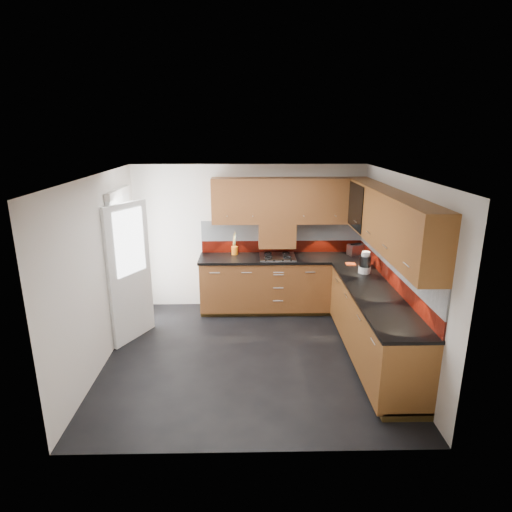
{
  "coord_description": "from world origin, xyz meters",
  "views": [
    {
      "loc": [
        -0.03,
        -5.15,
        2.93
      ],
      "look_at": [
        0.09,
        0.65,
        1.21
      ],
      "focal_mm": 30.0,
      "sensor_mm": 36.0,
      "label": 1
    }
  ],
  "objects_px": {
    "gas_hob": "(277,257)",
    "utensil_pot": "(235,249)",
    "toaster": "(355,250)",
    "food_processor": "(365,264)"
  },
  "relations": [
    {
      "from": "toaster",
      "to": "food_processor",
      "type": "relative_size",
      "value": 1.0
    },
    {
      "from": "gas_hob",
      "to": "utensil_pot",
      "type": "xyz_separation_m",
      "value": [
        -0.7,
        0.2,
        0.08
      ]
    },
    {
      "from": "utensil_pot",
      "to": "toaster",
      "type": "relative_size",
      "value": 1.32
    },
    {
      "from": "utensil_pot",
      "to": "toaster",
      "type": "distance_m",
      "value": 2.0
    },
    {
      "from": "utensil_pot",
      "to": "toaster",
      "type": "xyz_separation_m",
      "value": [
        2.0,
        -0.06,
        -0.0
      ]
    },
    {
      "from": "utensil_pot",
      "to": "food_processor",
      "type": "height_order",
      "value": "utensil_pot"
    },
    {
      "from": "toaster",
      "to": "gas_hob",
      "type": "bearing_deg",
      "value": -173.83
    },
    {
      "from": "gas_hob",
      "to": "utensil_pot",
      "type": "relative_size",
      "value": 1.5
    },
    {
      "from": "gas_hob",
      "to": "utensil_pot",
      "type": "bearing_deg",
      "value": 164.24
    },
    {
      "from": "toaster",
      "to": "food_processor",
      "type": "distance_m",
      "value": 0.94
    }
  ]
}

